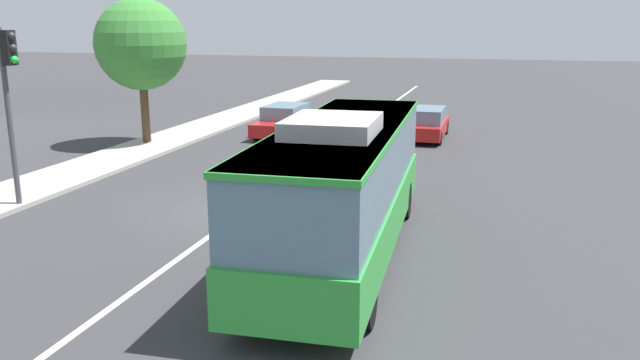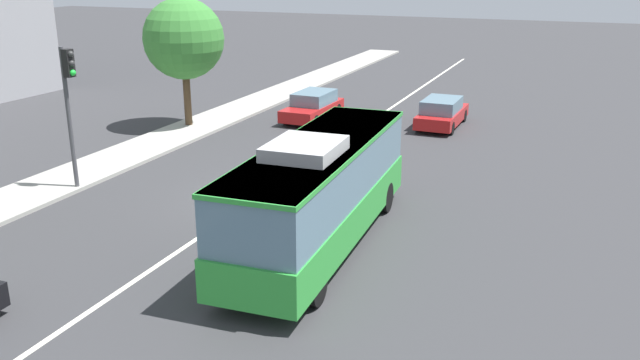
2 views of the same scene
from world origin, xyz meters
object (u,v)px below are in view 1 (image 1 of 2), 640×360
object	(u,v)px
sedan_red	(425,123)
sedan_red_ahead	(284,121)
transit_bus	(343,182)
street_tree_kerbside_centre	(141,45)
traffic_light_mid_block	(10,87)

from	to	relation	value
sedan_red	sedan_red_ahead	distance (m)	6.70
transit_bus	street_tree_kerbside_centre	world-z (taller)	street_tree_kerbside_centre
transit_bus	sedan_red	world-z (taller)	transit_bus
sedan_red	traffic_light_mid_block	world-z (taller)	traffic_light_mid_block
sedan_red_ahead	traffic_light_mid_block	xyz separation A→B (m)	(-13.79, 3.39, 2.84)
sedan_red_ahead	transit_bus	bearing A→B (deg)	24.88
sedan_red	street_tree_kerbside_centre	distance (m)	13.25
transit_bus	traffic_light_mid_block	distance (m)	10.24
sedan_red_ahead	traffic_light_mid_block	size ratio (longest dim) A/B	0.87
transit_bus	street_tree_kerbside_centre	size ratio (longest dim) A/B	1.59
sedan_red	sedan_red_ahead	bearing A→B (deg)	98.73
sedan_red	traffic_light_mid_block	bearing A→B (deg)	146.26
sedan_red	street_tree_kerbside_centre	world-z (taller)	street_tree_kerbside_centre
transit_bus	street_tree_kerbside_centre	xyz separation A→B (m)	(11.10, 11.72, 2.57)
sedan_red	street_tree_kerbside_centre	xyz separation A→B (m)	(-4.93, 11.74, 3.66)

